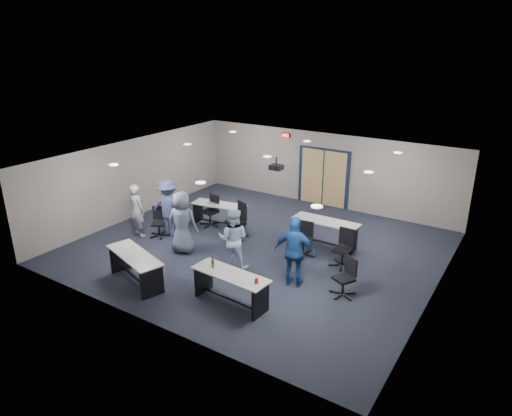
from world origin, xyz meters
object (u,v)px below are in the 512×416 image
Objects in this scene: chair_back_b at (236,221)px; person_plaid at (182,222)px; chair_back_d at (343,249)px; person_navy at (295,252)px; table_back_left at (219,211)px; table_back_right at (325,229)px; chair_loose_left at (159,222)px; chair_back_a at (210,210)px; table_front_right at (231,283)px; person_lightblue at (233,239)px; chair_back_c at (304,240)px; person_back at (169,207)px; person_gray at (137,210)px; table_front_left at (135,263)px; chair_loose_right at (344,277)px.

person_plaid is (-0.72, -1.60, 0.34)m from chair_back_b.
person_navy reaches higher than chair_back_d.
table_back_left is 0.96× the size of table_back_right.
chair_back_b is at bearing -178.45° from chair_back_d.
chair_back_b is at bearing -5.51° from chair_loose_left.
chair_back_a is 0.56× the size of person_navy.
person_lightblue is at bearing 127.39° from table_front_right.
chair_back_c is 1.76m from person_navy.
chair_back_b is 2.13m from person_back.
person_gray is at bearing 17.75° from person_back.
table_back_right is 1.17× the size of person_lightblue.
table_back_right is 3.93m from chair_back_a.
person_navy and person_back have the same top height.
person_back reaches higher than chair_loose_left.
person_lightblue is 1.82m from person_navy.
person_navy is (3.42, 2.07, 0.37)m from table_front_left.
person_gray is at bearing 173.16° from chair_loose_left.
chair_back_c is at bearing 89.36° from table_front_right.
table_front_left is 1.08× the size of table_back_left.
chair_back_a is at bearing 29.35° from chair_loose_left.
table_back_left is 5.55m from chair_loose_right.
table_front_left is 1.99× the size of chair_back_a.
person_gray reaches higher than chair_back_d.
table_back_left is 0.31m from chair_back_a.
chair_back_a is 1.40m from chair_back_b.
chair_back_d is at bearing -22.67° from chair_loose_left.
table_back_right is at bearing 69.40° from chair_back_c.
chair_loose_right is at bearing 43.62° from table_front_left.
person_back is at bearing -157.21° from table_back_right.
chair_loose_left is 6.23m from chair_loose_right.
chair_back_c is (3.65, -0.36, -0.02)m from chair_back_a.
person_lightblue is (3.18, -0.44, 0.38)m from chair_loose_left.
table_back_left is 1.22m from chair_back_b.
table_back_left is at bearing -171.72° from chair_loose_right.
person_back reaches higher than chair_back_c.
chair_back_b is at bearing 99.38° from table_front_left.
table_back_left is 1.98× the size of chair_loose_right.
table_back_right is 2.59m from person_navy.
table_front_right is at bearing 102.97° from person_lightblue.
person_gray is (-0.58, -0.31, 0.38)m from chair_loose_left.
chair_back_a is 4.86m from chair_back_d.
table_front_left is 4.13m from chair_back_a.
person_back is (0.20, 0.29, 0.45)m from chair_loose_left.
chair_loose_left is (-4.16, 1.94, -0.08)m from table_front_right.
table_front_left is 5.45m from chair_back_d.
chair_loose_right is (1.56, -2.34, -0.07)m from table_back_right.
person_back is at bearing -135.08° from person_gray.
person_gray is at bearing -169.17° from chair_back_c.
chair_back_d is 0.57× the size of person_back.
chair_back_d is at bearing 59.81° from table_front_left.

